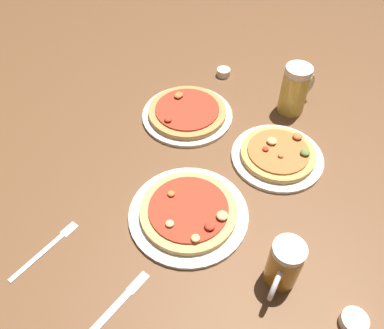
{
  "coord_description": "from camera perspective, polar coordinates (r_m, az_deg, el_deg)",
  "views": [
    {
      "loc": [
        -0.05,
        -0.76,
        0.88
      ],
      "look_at": [
        0.0,
        0.0,
        0.02
      ],
      "focal_mm": 35.99,
      "sensor_mm": 36.0,
      "label": 1
    }
  ],
  "objects": [
    {
      "name": "ground_plane",
      "position": [
        1.18,
        -0.0,
        -1.13
      ],
      "size": [
        2.4,
        2.4,
        0.03
      ],
      "primitive_type": "cube",
      "color": "brown"
    },
    {
      "name": "pizza_plate_near",
      "position": [
        1.05,
        -0.5,
        -7.08
      ],
      "size": [
        0.33,
        0.33,
        0.05
      ],
      "color": "silver",
      "rests_on": "ground_plane"
    },
    {
      "name": "pizza_plate_far",
      "position": [
        1.32,
        -0.89,
        7.67
      ],
      "size": [
        0.31,
        0.31,
        0.05
      ],
      "color": "silver",
      "rests_on": "ground_plane"
    },
    {
      "name": "pizza_plate_side",
      "position": [
        1.21,
        12.58,
        1.41
      ],
      "size": [
        0.28,
        0.28,
        0.05
      ],
      "color": "silver",
      "rests_on": "ground_plane"
    },
    {
      "name": "beer_mug_dark",
      "position": [
        1.36,
        15.03,
        10.7
      ],
      "size": [
        0.13,
        0.11,
        0.17
      ],
      "color": "gold",
      "rests_on": "ground_plane"
    },
    {
      "name": "beer_mug_amber",
      "position": [
        0.93,
        13.43,
        -14.32
      ],
      "size": [
        0.09,
        0.12,
        0.14
      ],
      "color": "#B27A23",
      "rests_on": "ground_plane"
    },
    {
      "name": "ramekin_sauce",
      "position": [
        0.99,
        22.86,
        -20.63
      ],
      "size": [
        0.06,
        0.06,
        0.03
      ],
      "primitive_type": "cylinder",
      "color": "white",
      "rests_on": "ground_plane"
    },
    {
      "name": "ramekin_butter",
      "position": [
        1.52,
        4.68,
        13.46
      ],
      "size": [
        0.05,
        0.05,
        0.03
      ],
      "primitive_type": "cylinder",
      "color": "silver",
      "rests_on": "ground_plane"
    },
    {
      "name": "fork_left",
      "position": [
        1.07,
        -20.82,
        -11.64
      ],
      "size": [
        0.15,
        0.17,
        0.01
      ],
      "color": "silver",
      "rests_on": "ground_plane"
    },
    {
      "name": "knife_right",
      "position": [
        0.96,
        -11.23,
        -19.89
      ],
      "size": [
        0.16,
        0.17,
        0.01
      ],
      "color": "silver",
      "rests_on": "ground_plane"
    }
  ]
}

